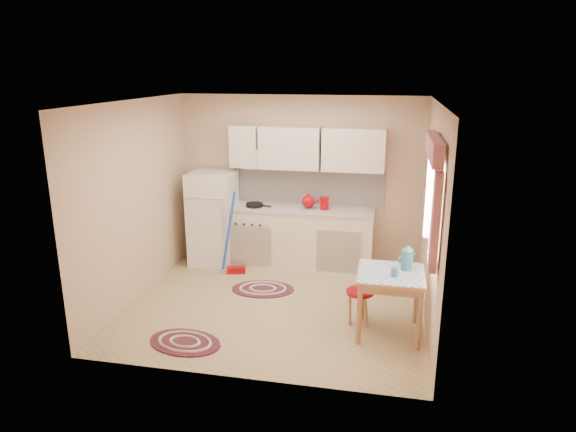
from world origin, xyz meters
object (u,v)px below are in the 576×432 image
object	(u,v)px
fridge	(213,219)
base_cabinets	(295,239)
stool	(359,307)
table	(389,303)

from	to	relation	value
fridge	base_cabinets	world-z (taller)	fridge
fridge	stool	xyz separation A→B (m)	(2.29, -1.53, -0.49)
table	stool	xyz separation A→B (m)	(-0.33, 0.14, -0.15)
fridge	stool	world-z (taller)	fridge
table	base_cabinets	bearing A→B (deg)	128.73
fridge	stool	distance (m)	2.80
table	stool	size ratio (longest dim) A/B	1.71
base_cabinets	stool	xyz separation A→B (m)	(1.05, -1.58, -0.23)
base_cabinets	stool	distance (m)	1.91
base_cabinets	fridge	bearing A→B (deg)	-177.69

